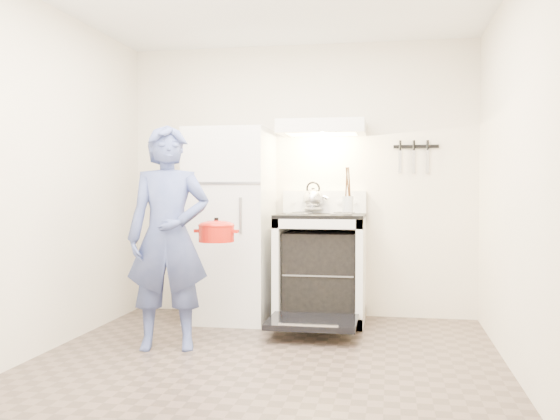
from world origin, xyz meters
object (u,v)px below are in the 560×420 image
Objects in this scene: person at (168,237)px; dutch_oven at (216,234)px; refrigerator at (231,225)px; tea_kettle at (313,197)px; stove_body at (321,270)px.

person is 4.78× the size of dutch_oven.
dutch_oven is at bearing 27.45° from person.
dutch_oven is (0.29, 0.25, 0.01)m from person.
refrigerator is 0.79m from tea_kettle.
dutch_oven is at bearing -129.87° from stove_body.
refrigerator is at bearing 66.45° from person.
person reaches higher than tea_kettle.
person is at bearing -132.21° from stove_body.
refrigerator reaches higher than stove_body.
tea_kettle is (-0.10, 0.22, 0.63)m from stove_body.
refrigerator is 4.98× the size of dutch_oven.
refrigerator reaches higher than dutch_oven.
person is at bearing -124.27° from tea_kettle.
person is 0.39m from dutch_oven.
refrigerator is at bearing -178.23° from stove_body.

